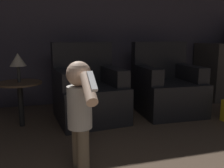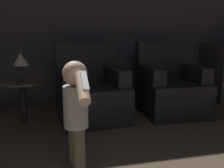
{
  "view_description": "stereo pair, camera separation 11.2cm",
  "coord_description": "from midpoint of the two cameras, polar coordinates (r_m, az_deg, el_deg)",
  "views": [
    {
      "loc": [
        -0.65,
        0.72,
        1.0
      ],
      "look_at": [
        0.03,
        3.05,
        0.54
      ],
      "focal_mm": 40.0,
      "sensor_mm": 36.0,
      "label": 1
    },
    {
      "loc": [
        -0.54,
        0.69,
        1.0
      ],
      "look_at": [
        0.03,
        3.05,
        0.54
      ],
      "focal_mm": 40.0,
      "sensor_mm": 36.0,
      "label": 2
    }
  ],
  "objects": [
    {
      "name": "armchair_left",
      "position": [
        3.08,
        -3.85,
        -1.93
      ],
      "size": [
        0.85,
        0.88,
        0.93
      ],
      "rotation": [
        0.0,
        0.0,
        0.1
      ],
      "color": "black",
      "rests_on": "ground_plane"
    },
    {
      "name": "wall_back",
      "position": [
        3.85,
        -4.76,
        15.15
      ],
      "size": [
        8.4,
        0.05,
        2.6
      ],
      "color": "#3D3842",
      "rests_on": "ground_plane"
    },
    {
      "name": "person_toddler",
      "position": [
        1.86,
        -6.55,
        -5.25
      ],
      "size": [
        0.18,
        0.57,
        0.83
      ],
      "rotation": [
        0.0,
        0.0,
        1.81
      ],
      "color": "brown",
      "rests_on": "ground_plane"
    },
    {
      "name": "lamp",
      "position": [
        2.93,
        -19.13,
        5.21
      ],
      "size": [
        0.18,
        0.18,
        0.32
      ],
      "color": "#262626",
      "rests_on": "side_table"
    },
    {
      "name": "armchair_right",
      "position": [
        3.42,
        14.02,
        -0.96
      ],
      "size": [
        0.79,
        0.83,
        0.93
      ],
      "rotation": [
        0.0,
        0.0,
        -0.03
      ],
      "color": "black",
      "rests_on": "ground_plane"
    },
    {
      "name": "side_table",
      "position": [
        2.98,
        -18.75,
        -0.93
      ],
      "size": [
        0.49,
        0.49,
        0.51
      ],
      "color": "black",
      "rests_on": "ground_plane"
    }
  ]
}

